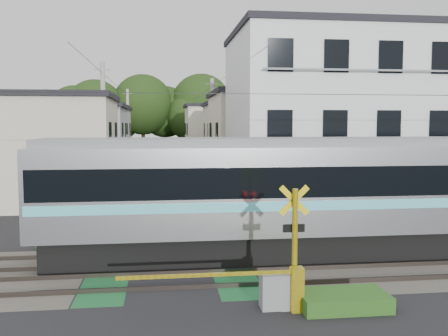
{
  "coord_description": "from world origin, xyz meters",
  "views": [
    {
      "loc": [
        -0.27,
        -15.41,
        4.58
      ],
      "look_at": [
        2.33,
        5.0,
        2.77
      ],
      "focal_mm": 40.0,
      "sensor_mm": 36.0,
      "label": 1
    }
  ],
  "objects": [
    {
      "name": "houses_row",
      "position": [
        0.25,
        25.92,
        3.24
      ],
      "size": [
        22.07,
        31.35,
        6.8
      ],
      "color": "beige",
      "rests_on": "ground"
    },
    {
      "name": "catenary",
      "position": [
        6.0,
        0.03,
        3.7
      ],
      "size": [
        60.0,
        5.04,
        7.0
      ],
      "color": "#2D2D33",
      "rests_on": "ground"
    },
    {
      "name": "crossing_signal_far",
      "position": [
        -2.59,
        3.65,
        0.71
      ],
      "size": [
        4.74,
        0.65,
        3.09
      ],
      "color": "yellow",
      "rests_on": "ground"
    },
    {
      "name": "tree_hill",
      "position": [
        0.46,
        49.37,
        5.38
      ],
      "size": [
        40.0,
        10.82,
        11.26
      ],
      "color": "#203812",
      "rests_on": "ground"
    },
    {
      "name": "weed_patches",
      "position": [
        1.76,
        -0.09,
        0.18
      ],
      "size": [
        10.25,
        8.8,
        0.4
      ],
      "color": "#2D5E1E",
      "rests_on": "ground"
    },
    {
      "name": "utility_poles",
      "position": [
        -1.05,
        23.01,
        4.08
      ],
      "size": [
        7.9,
        42.0,
        8.0
      ],
      "color": "#A5A5A0",
      "rests_on": "ground"
    },
    {
      "name": "pedestrian",
      "position": [
        -0.77,
        28.67,
        0.77
      ],
      "size": [
        0.62,
        0.47,
        1.53
      ],
      "primitive_type": "imported",
      "rotation": [
        0.0,
        0.0,
        2.95
      ],
      "color": "#292C34",
      "rests_on": "ground"
    },
    {
      "name": "commuter_train",
      "position": [
        5.48,
        1.2,
        2.18
      ],
      "size": [
        19.82,
        3.12,
        4.12
      ],
      "color": "black",
      "rests_on": "ground"
    },
    {
      "name": "crossing_signal_near",
      "position": [
        2.59,
        -3.65,
        0.71
      ],
      "size": [
        4.74,
        0.65,
        3.09
      ],
      "color": "yellow",
      "rests_on": "ground"
    },
    {
      "name": "apartment_block",
      "position": [
        8.5,
        9.49,
        4.66
      ],
      "size": [
        10.2,
        8.36,
        9.3
      ],
      "color": "white",
      "rests_on": "ground"
    },
    {
      "name": "ground",
      "position": [
        0.0,
        0.0,
        0.0
      ],
      "size": [
        120.0,
        120.0,
        0.0
      ],
      "primitive_type": "plane",
      "color": "black"
    },
    {
      "name": "track_bed",
      "position": [
        0.0,
        0.0,
        0.04
      ],
      "size": [
        120.0,
        120.0,
        0.14
      ],
      "color": "#47423A",
      "rests_on": "ground"
    }
  ]
}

